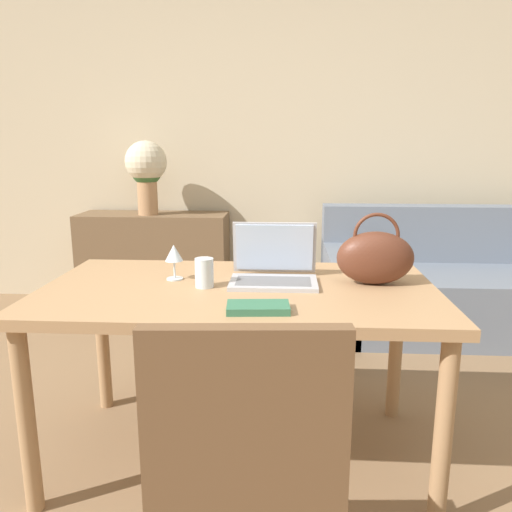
# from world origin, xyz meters

# --- Properties ---
(wall_back) EXTENTS (10.00, 0.06, 2.70)m
(wall_back) POSITION_xyz_m (0.00, 2.74, 1.35)
(wall_back) COLOR beige
(wall_back) RESTS_ON ground_plane
(dining_table) EXTENTS (1.50, 0.83, 0.72)m
(dining_table) POSITION_xyz_m (-0.01, 0.57, 0.64)
(dining_table) COLOR #A87F56
(dining_table) RESTS_ON ground_plane
(chair) EXTENTS (0.47, 0.47, 0.91)m
(chair) POSITION_xyz_m (0.08, -0.24, 0.51)
(chair) COLOR brown
(chair) RESTS_ON ground_plane
(couch) EXTENTS (1.71, 0.85, 0.82)m
(couch) POSITION_xyz_m (1.29, 2.12, 0.28)
(couch) COLOR slate
(couch) RESTS_ON ground_plane
(sideboard) EXTENTS (1.13, 0.40, 0.73)m
(sideboard) POSITION_xyz_m (-0.85, 2.47, 0.37)
(sideboard) COLOR brown
(sideboard) RESTS_ON ground_plane
(laptop) EXTENTS (0.34, 0.26, 0.23)m
(laptop) POSITION_xyz_m (0.12, 0.66, 0.78)
(laptop) COLOR #ADADB2
(laptop) RESTS_ON dining_table
(drinking_glass) EXTENTS (0.07, 0.07, 0.11)m
(drinking_glass) POSITION_xyz_m (-0.14, 0.56, 0.78)
(drinking_glass) COLOR silver
(drinking_glass) RESTS_ON dining_table
(wine_glass) EXTENTS (0.07, 0.07, 0.14)m
(wine_glass) POSITION_xyz_m (-0.28, 0.66, 0.82)
(wine_glass) COLOR silver
(wine_glass) RESTS_ON dining_table
(handbag) EXTENTS (0.29, 0.14, 0.28)m
(handbag) POSITION_xyz_m (0.51, 0.64, 0.83)
(handbag) COLOR #592D1E
(handbag) RESTS_ON dining_table
(flower_vase) EXTENTS (0.31, 0.31, 0.54)m
(flower_vase) POSITION_xyz_m (-0.87, 2.42, 1.08)
(flower_vase) COLOR tan
(flower_vase) RESTS_ON sideboard
(book) EXTENTS (0.21, 0.12, 0.02)m
(book) POSITION_xyz_m (0.08, 0.29, 0.73)
(book) COLOR #336B4C
(book) RESTS_ON dining_table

